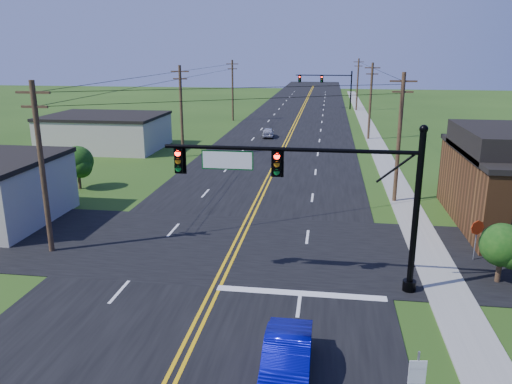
% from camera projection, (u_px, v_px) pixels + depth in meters
% --- Properties ---
extents(road_main, '(16.00, 220.00, 0.04)m').
position_uv_depth(road_main, '(289.00, 135.00, 63.53)').
color(road_main, black).
rests_on(road_main, ground).
extents(road_cross, '(70.00, 10.00, 0.04)m').
position_uv_depth(road_cross, '(233.00, 246.00, 27.37)').
color(road_cross, black).
rests_on(road_cross, ground).
extents(sidewalk, '(2.00, 160.00, 0.08)m').
position_uv_depth(sidewalk, '(380.00, 152.00, 52.56)').
color(sidewalk, gray).
rests_on(sidewalk, ground).
extents(signal_mast_main, '(11.30, 0.60, 7.48)m').
position_uv_depth(signal_mast_main, '(312.00, 185.00, 21.66)').
color(signal_mast_main, black).
rests_on(signal_mast_main, ground).
extents(signal_mast_far, '(10.98, 0.60, 7.48)m').
position_uv_depth(signal_mast_far, '(327.00, 84.00, 90.23)').
color(signal_mast_far, black).
rests_on(signal_mast_far, ground).
extents(cream_bldg_far, '(12.20, 9.20, 3.70)m').
position_uv_depth(cream_bldg_far, '(106.00, 132.00, 54.22)').
color(cream_bldg_far, '#BCB6A0').
rests_on(cream_bldg_far, ground).
extents(utility_pole_left_a, '(1.80, 0.28, 9.00)m').
position_uv_depth(utility_pole_left_a, '(42.00, 165.00, 25.48)').
color(utility_pole_left_a, '#372419').
rests_on(utility_pole_left_a, ground).
extents(utility_pole_left_b, '(1.80, 0.28, 9.00)m').
position_uv_depth(utility_pole_left_b, '(181.00, 110.00, 49.27)').
color(utility_pole_left_b, '#372419').
rests_on(utility_pole_left_b, ground).
extents(utility_pole_left_c, '(1.80, 0.28, 9.00)m').
position_uv_depth(utility_pole_left_c, '(233.00, 89.00, 74.97)').
color(utility_pole_left_c, '#372419').
rests_on(utility_pole_left_c, ground).
extents(utility_pole_right_a, '(1.80, 0.28, 9.00)m').
position_uv_depth(utility_pole_right_a, '(399.00, 136.00, 34.24)').
color(utility_pole_right_a, '#372419').
rests_on(utility_pole_right_a, ground).
extents(utility_pole_right_b, '(1.80, 0.28, 9.00)m').
position_uv_depth(utility_pole_right_b, '(371.00, 100.00, 58.99)').
color(utility_pole_right_b, '#372419').
rests_on(utility_pole_right_b, ground).
extents(utility_pole_right_c, '(1.80, 0.28, 9.00)m').
position_uv_depth(utility_pole_right_c, '(358.00, 83.00, 87.54)').
color(utility_pole_right_c, '#372419').
rests_on(utility_pole_right_c, ground).
extents(tree_right_back, '(3.00, 3.00, 4.10)m').
position_uv_depth(tree_right_back, '(474.00, 157.00, 37.78)').
color(tree_right_back, '#372419').
rests_on(tree_right_back, ground).
extents(shrub_corner, '(2.00, 2.00, 2.86)m').
position_uv_depth(shrub_corner, '(502.00, 245.00, 22.70)').
color(shrub_corner, '#372419').
rests_on(shrub_corner, ground).
extents(tree_left, '(2.40, 2.40, 3.37)m').
position_uv_depth(tree_left, '(78.00, 162.00, 38.22)').
color(tree_left, '#372419').
rests_on(tree_left, ground).
extents(blue_car, '(1.56, 4.40, 1.44)m').
position_uv_depth(blue_car, '(287.00, 362.00, 16.07)').
color(blue_car, '#060895').
rests_on(blue_car, ground).
extents(distant_car, '(1.72, 3.63, 1.20)m').
position_uv_depth(distant_car, '(268.00, 133.00, 61.44)').
color(distant_car, silver).
rests_on(distant_car, ground).
extents(route_sign, '(0.52, 0.11, 2.06)m').
position_uv_depth(route_sign, '(417.00, 378.00, 14.54)').
color(route_sign, slate).
rests_on(route_sign, ground).
extents(stop_sign, '(0.72, 0.34, 2.17)m').
position_uv_depth(stop_sign, '(477.00, 232.00, 25.19)').
color(stop_sign, slate).
rests_on(stop_sign, ground).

